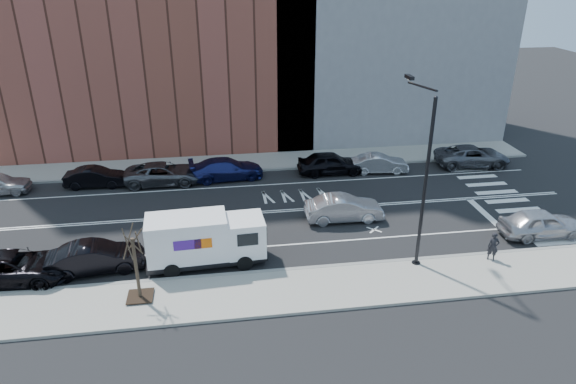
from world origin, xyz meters
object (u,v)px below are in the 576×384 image
object	(u,v)px
fedex_van	(205,239)
driving_sedan	(344,208)
pedestrian	(493,246)
near_parked_front	(542,223)
far_parked_b	(96,177)

from	to	relation	value
fedex_van	driving_sedan	distance (m)	9.26
driving_sedan	pedestrian	size ratio (longest dim) A/B	3.02
fedex_van	pedestrian	bearing A→B (deg)	-10.73
near_parked_front	pedestrian	world-z (taller)	pedestrian
driving_sedan	pedestrian	bearing A→B (deg)	-130.86
far_parked_b	near_parked_front	bearing A→B (deg)	-110.42
fedex_van	far_parked_b	bearing A→B (deg)	120.94
fedex_van	near_parked_front	xyz separation A→B (m)	(19.20, 0.18, -0.66)
near_parked_front	pedestrian	distance (m)	4.77
far_parked_b	driving_sedan	distance (m)	17.78
fedex_van	near_parked_front	distance (m)	19.21
fedex_van	driving_sedan	bearing A→B (deg)	21.54
far_parked_b	driving_sedan	xyz separation A→B (m)	(16.08, -7.59, 0.08)
fedex_van	pedestrian	size ratio (longest dim) A/B	3.97
driving_sedan	pedestrian	xyz separation A→B (m)	(6.58, -5.87, 0.15)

